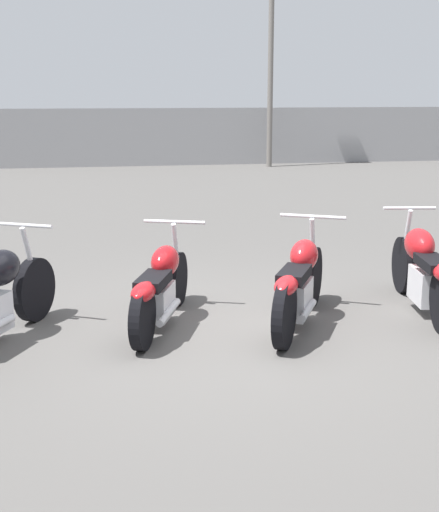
% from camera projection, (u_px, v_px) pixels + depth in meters
% --- Properties ---
extents(ground_plane, '(60.00, 60.00, 0.00)m').
position_uv_depth(ground_plane, '(227.00, 332.00, 6.80)').
color(ground_plane, '#514F4C').
extents(fence_back, '(40.00, 0.04, 1.73)m').
position_uv_depth(fence_back, '(131.00, 137.00, 21.40)').
color(fence_back, gray).
rests_on(fence_back, ground_plane).
extents(light_pole_right, '(0.70, 0.35, 6.60)m').
position_uv_depth(light_pole_right, '(271.00, 29.00, 20.59)').
color(light_pole_right, slate).
rests_on(light_pole_right, ground_plane).
extents(motorcycle_slot_1, '(0.90, 1.87, 0.94)m').
position_uv_depth(motorcycle_slot_1, '(161.00, 287.00, 6.88)').
color(motorcycle_slot_1, black).
rests_on(motorcycle_slot_1, ground_plane).
extents(motorcycle_slot_2, '(1.10, 1.83, 1.00)m').
position_uv_depth(motorcycle_slot_2, '(299.00, 284.00, 6.89)').
color(motorcycle_slot_2, black).
rests_on(motorcycle_slot_2, ground_plane).
extents(motorcycle_slot_3, '(0.62, 2.05, 1.01)m').
position_uv_depth(motorcycle_slot_3, '(424.00, 270.00, 7.33)').
color(motorcycle_slot_3, black).
rests_on(motorcycle_slot_3, ground_plane).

